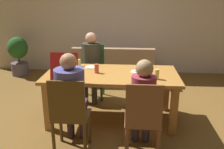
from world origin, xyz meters
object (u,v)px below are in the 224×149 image
(person_1, at_px, (143,100))
(drinking_glass_1, at_px, (97,69))
(chair_1, at_px, (143,120))
(plate_0, at_px, (92,67))
(plate_1, at_px, (137,72))
(pizza_box_0, at_px, (68,73))
(drinking_glass_2, at_px, (157,74))
(chair_0, at_px, (69,114))
(drinking_glass_3, at_px, (143,76))
(person_2, at_px, (91,61))
(drinking_glass_0, at_px, (79,63))
(couch, at_px, (114,68))
(potted_plant, at_px, (18,54))
(person_0, at_px, (71,94))
(dining_table, at_px, (112,80))
(chair_2, at_px, (93,69))

(person_1, bearing_deg, drinking_glass_1, 128.87)
(chair_1, relative_size, plate_0, 4.62)
(chair_1, xyz_separation_m, plate_1, (-0.05, 1.05, 0.25))
(pizza_box_0, relative_size, drinking_glass_2, 3.28)
(chair_0, xyz_separation_m, chair_1, (0.86, -0.04, -0.02))
(chair_1, xyz_separation_m, drinking_glass_3, (0.01, 0.65, 0.31))
(pizza_box_0, height_order, plate_1, pizza_box_0)
(drinking_glass_1, bearing_deg, person_2, 104.77)
(chair_0, xyz_separation_m, drinking_glass_1, (0.20, 0.92, 0.29))
(chair_0, height_order, drinking_glass_0, chair_0)
(chair_0, relative_size, couch, 0.56)
(person_1, bearing_deg, chair_0, -172.55)
(person_2, distance_m, potted_plant, 2.38)
(plate_1, xyz_separation_m, couch, (-0.47, 1.83, -0.49))
(person_1, xyz_separation_m, pizza_box_0, (-1.04, 0.60, 0.11))
(plate_0, distance_m, couch, 1.72)
(person_0, xyz_separation_m, person_2, (-0.00, 1.57, -0.01))
(plate_0, xyz_separation_m, drinking_glass_1, (0.12, -0.28, 0.06))
(dining_table, distance_m, chair_0, 1.03)
(chair_2, height_order, drinking_glass_0, chair_2)
(dining_table, xyz_separation_m, person_0, (-0.43, -0.80, 0.09))
(pizza_box_0, relative_size, plate_0, 2.17)
(dining_table, relative_size, potted_plant, 2.12)
(plate_0, distance_m, drinking_glass_1, 0.31)
(chair_1, bearing_deg, drinking_glass_3, 88.84)
(chair_2, relative_size, couch, 0.57)
(pizza_box_0, bearing_deg, person_2, 79.87)
(plate_1, distance_m, drinking_glass_1, 0.62)
(dining_table, xyz_separation_m, chair_0, (-0.43, -0.93, -0.11))
(drinking_glass_1, bearing_deg, drinking_glass_3, -25.42)
(chair_1, relative_size, plate_1, 4.79)
(drinking_glass_0, relative_size, drinking_glass_2, 0.79)
(chair_0, bearing_deg, couch, 83.23)
(chair_1, xyz_separation_m, drinking_glass_0, (-1.00, 1.31, 0.30))
(pizza_box_0, bearing_deg, plate_0, 62.24)
(chair_0, xyz_separation_m, plate_0, (0.09, 1.21, 0.23))
(drinking_glass_1, bearing_deg, plate_1, 7.90)
(pizza_box_0, xyz_separation_m, plate_1, (0.99, 0.30, -0.04))
(chair_0, xyz_separation_m, person_2, (-0.00, 1.70, 0.19))
(couch, xyz_separation_m, potted_plant, (-2.31, 0.19, 0.24))
(person_2, bearing_deg, couch, 73.48)
(person_2, relative_size, drinking_glass_1, 9.20)
(person_1, bearing_deg, potted_plant, 134.20)
(person_0, height_order, couch, person_0)
(drinking_glass_0, bearing_deg, chair_0, -83.70)
(person_0, distance_m, couch, 2.77)
(plate_1, height_order, drinking_glass_2, drinking_glass_2)
(dining_table, xyz_separation_m, pizza_box_0, (-0.60, -0.22, 0.16))
(dining_table, distance_m, person_2, 0.89)
(drinking_glass_3, relative_size, potted_plant, 0.14)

